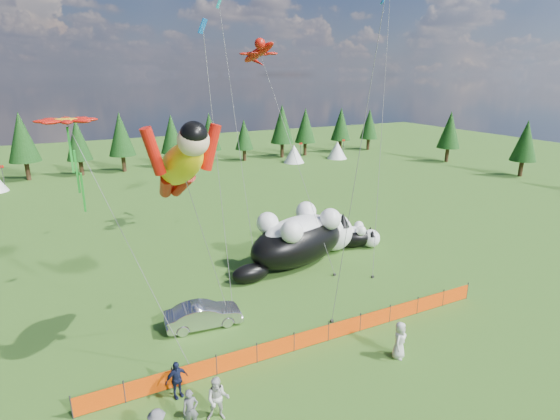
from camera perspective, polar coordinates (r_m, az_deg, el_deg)
name	(u,v)px	position (r m, az deg, el deg)	size (l,w,h in m)	color
ground	(284,318)	(25.41, 0.59, -13.90)	(160.00, 160.00, 0.00)	#113C0B
safety_fence	(311,337)	(22.93, 4.13, -16.27)	(22.06, 0.06, 1.10)	#262626
tree_line	(141,142)	(65.76, -17.68, 8.45)	(90.00, 4.00, 8.00)	black
festival_tents	(227,160)	(64.02, -6.94, 6.55)	(50.00, 3.20, 2.80)	white
cat_large	(303,237)	(31.65, 3.01, -3.57)	(10.89, 6.12, 4.02)	black
cat_small	(350,236)	(35.11, 9.14, -3.35)	(5.03, 3.52, 1.95)	black
car	(204,315)	(24.70, -9.96, -13.35)	(1.43, 4.11, 1.35)	silver
spectator_a	(190,410)	(18.74, -11.62, -24.20)	(0.62, 0.41, 1.69)	#5E5D63
spectator_b	(218,399)	(18.86, -8.13, -23.25)	(0.92, 0.54, 1.90)	beige
spectator_c	(177,380)	(20.21, -13.36, -20.75)	(1.00, 0.51, 1.71)	#131936
spectator_e	(400,340)	(22.63, 15.35, -16.08)	(0.92, 0.60, 1.89)	beige
superhero_kite	(180,165)	(19.64, -12.91, 5.78)	(5.31, 5.51, 11.99)	yellow
gecko_kite	(259,53)	(36.73, -2.82, 19.85)	(3.98, 13.97, 18.31)	#B31108
flower_kite	(67,124)	(21.76, -26.06, 10.04)	(5.44, 6.02, 12.42)	#B31108
diamond_kite_a	(204,41)	(24.79, -9.87, 20.96)	(0.81, 3.29, 16.33)	blue
diamond_kite_c	(381,24)	(21.56, 13.03, 22.61)	(1.75, 1.59, 17.11)	blue
diamond_kite_d	(221,19)	(33.50, -7.69, 23.47)	(1.06, 8.07, 19.33)	#0DA2A7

